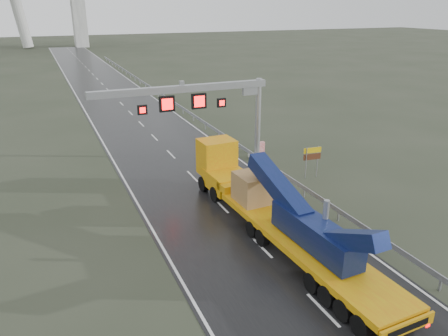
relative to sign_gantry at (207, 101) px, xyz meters
name	(u,v)px	position (x,y,z in m)	size (l,w,h in m)	color
ground	(299,286)	(-2.10, -17.99, -5.61)	(400.00, 400.00, 0.00)	#2C3223
road	(131,113)	(-2.10, 22.01, -5.60)	(11.00, 200.00, 0.02)	black
guardrail	(202,121)	(4.00, 12.01, -4.91)	(0.20, 140.00, 1.40)	#91949A
sign_gantry	(207,101)	(0.00, 0.00, 0.00)	(14.90, 1.20, 7.42)	#A9A9A5
heavy_haul_truck	(264,200)	(-0.79, -11.73, -3.84)	(3.68, 19.56, 4.57)	#C96C0B
exit_sign_pair	(312,156)	(6.61, -5.95, -3.81)	(1.51, 0.19, 2.58)	#95979E
striped_barrier	(261,147)	(5.90, 1.27, -5.09)	(0.61, 0.33, 1.04)	red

